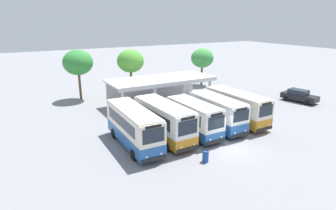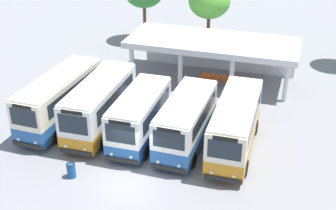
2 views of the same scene
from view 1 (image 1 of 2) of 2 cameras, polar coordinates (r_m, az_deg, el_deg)
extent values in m
plane|color=gray|center=(24.93, 12.36, -8.64)|extent=(180.00, 180.00, 0.00)
cylinder|color=black|center=(23.37, -2.12, -8.80)|extent=(0.24, 0.91, 0.90)
cylinder|color=black|center=(22.63, -6.90, -9.82)|extent=(0.24, 0.91, 0.90)
cylinder|color=black|center=(27.51, -6.69, -4.85)|extent=(0.24, 0.91, 0.90)
cylinder|color=black|center=(26.89, -10.80, -5.57)|extent=(0.24, 0.91, 0.90)
cube|color=#23569E|center=(24.86, -6.82, -6.09)|extent=(2.36, 7.98, 1.09)
cube|color=beige|center=(24.35, -6.93, -3.01)|extent=(2.36, 7.98, 1.76)
cube|color=beige|center=(24.05, -7.01, -0.90)|extent=(2.29, 7.74, 0.12)
cube|color=black|center=(21.70, -2.79, -10.73)|extent=(2.06, 0.15, 0.28)
cube|color=#1E2833|center=(20.94, -2.92, -6.13)|extent=(1.78, 0.09, 1.14)
cube|color=black|center=(20.67, -2.94, -4.32)|extent=(1.30, 0.08, 0.24)
cube|color=#1E2833|center=(24.80, -4.71, -2.44)|extent=(0.19, 6.35, 0.97)
cube|color=#1E2833|center=(24.08, -9.40, -3.22)|extent=(0.19, 6.35, 0.97)
sphere|color=#EAEACC|center=(21.80, -1.38, -9.67)|extent=(0.20, 0.20, 0.20)
sphere|color=#EAEACC|center=(21.35, -4.28, -10.32)|extent=(0.20, 0.20, 0.20)
cylinder|color=black|center=(24.93, 4.01, -7.14)|extent=(0.24, 0.91, 0.90)
cylinder|color=black|center=(23.87, -0.21, -8.23)|extent=(0.24, 0.91, 0.90)
cylinder|color=black|center=(28.56, -1.37, -3.91)|extent=(0.24, 0.91, 0.90)
cylinder|color=black|center=(27.64, -5.20, -4.70)|extent=(0.24, 0.91, 0.90)
cube|color=orange|center=(26.03, -0.85, -4.99)|extent=(2.42, 7.56, 1.01)
cube|color=silver|center=(25.53, -0.86, -2.00)|extent=(2.42, 7.56, 1.86)
cube|color=silver|center=(25.23, -0.87, 0.14)|extent=(2.35, 7.33, 0.12)
cube|color=black|center=(23.26, 3.93, -8.77)|extent=(2.12, 0.15, 0.28)
cube|color=#1E2833|center=(22.56, 3.96, -4.49)|extent=(1.83, 0.10, 1.21)
cube|color=black|center=(22.29, 4.00, -2.67)|extent=(1.34, 0.08, 0.24)
cube|color=#1E2833|center=(26.14, 1.11, -1.43)|extent=(0.20, 6.00, 1.03)
cube|color=#1E2833|center=(25.09, -3.15, -2.24)|extent=(0.20, 6.00, 1.03)
sphere|color=#EAEACC|center=(23.46, 5.17, -7.73)|extent=(0.20, 0.20, 0.20)
sphere|color=#EAEACC|center=(22.82, 2.66, -8.41)|extent=(0.20, 0.20, 0.20)
cylinder|color=black|center=(26.39, 9.45, -5.94)|extent=(0.24, 0.90, 0.90)
cylinder|color=black|center=(25.19, 5.83, -6.92)|extent=(0.24, 0.90, 0.90)
cylinder|color=black|center=(29.30, 4.45, -3.41)|extent=(0.24, 0.90, 0.90)
cylinder|color=black|center=(28.22, 1.02, -4.16)|extent=(0.24, 0.90, 0.90)
cube|color=#23569E|center=(27.09, 5.11, -4.26)|extent=(2.29, 6.45, 0.92)
cube|color=silver|center=(26.64, 5.18, -1.57)|extent=(2.29, 6.45, 1.75)
cube|color=silver|center=(26.36, 5.24, 0.36)|extent=(2.22, 6.26, 0.12)
cube|color=black|center=(24.87, 9.48, -7.21)|extent=(2.05, 0.14, 0.28)
cube|color=#1E2833|center=(24.27, 9.61, -3.49)|extent=(1.77, 0.09, 1.14)
cube|color=black|center=(24.03, 9.69, -1.90)|extent=(1.30, 0.08, 0.24)
cube|color=#1E2833|center=(27.31, 6.88, -1.05)|extent=(0.14, 5.13, 0.96)
cube|color=#1E2833|center=(26.11, 3.15, -1.79)|extent=(0.14, 5.13, 0.96)
sphere|color=#EAEACC|center=(25.12, 10.55, -6.25)|extent=(0.20, 0.20, 0.20)
sphere|color=#EAEACC|center=(24.40, 8.43, -6.85)|extent=(0.20, 0.20, 0.20)
cylinder|color=black|center=(28.23, 13.94, -4.67)|extent=(0.23, 0.90, 0.90)
cylinder|color=black|center=(26.92, 10.61, -5.53)|extent=(0.23, 0.90, 0.90)
cylinder|color=black|center=(31.17, 8.83, -2.30)|extent=(0.23, 0.90, 0.90)
cylinder|color=black|center=(29.99, 5.62, -2.95)|extent=(0.23, 0.90, 0.90)
cube|color=#23569E|center=(28.86, 9.70, -2.89)|extent=(2.31, 6.71, 1.12)
cube|color=white|center=(28.44, 9.83, -0.33)|extent=(2.31, 6.71, 1.58)
cube|color=white|center=(28.21, 9.91, 1.31)|extent=(2.24, 6.51, 0.12)
cube|color=black|center=(26.65, 14.15, -5.83)|extent=(2.10, 0.13, 0.28)
cube|color=#1E2833|center=(26.05, 14.37, -2.11)|extent=(1.81, 0.08, 1.02)
cube|color=black|center=(25.87, 14.46, -0.81)|extent=(1.33, 0.07, 0.24)
cube|color=#1E2833|center=(29.18, 11.40, 0.12)|extent=(0.12, 5.35, 0.87)
cube|color=#1E2833|center=(27.86, 7.94, -0.50)|extent=(0.12, 5.35, 0.87)
sphere|color=#EAEACC|center=(26.94, 15.14, -4.95)|extent=(0.20, 0.20, 0.20)
sphere|color=#EAEACC|center=(26.15, 13.20, -5.47)|extent=(0.20, 0.20, 0.20)
cylinder|color=black|center=(30.38, 17.85, -3.46)|extent=(0.24, 0.90, 0.90)
cylinder|color=black|center=(28.91, 15.08, -4.25)|extent=(0.24, 0.90, 0.90)
cylinder|color=black|center=(33.48, 11.83, -1.11)|extent=(0.24, 0.90, 0.90)
cylinder|color=black|center=(32.16, 9.07, -1.71)|extent=(0.24, 0.90, 0.90)
cube|color=orange|center=(31.02, 13.39, -1.76)|extent=(2.34, 7.70, 1.06)
cube|color=beige|center=(30.63, 13.56, 0.68)|extent=(2.34, 7.70, 1.68)
cube|color=beige|center=(30.39, 13.68, 2.32)|extent=(2.27, 7.47, 0.12)
cube|color=black|center=(28.70, 18.67, -4.57)|extent=(2.08, 0.14, 0.28)
cube|color=#1E2833|center=(28.15, 18.94, -1.09)|extent=(1.80, 0.08, 1.10)
cube|color=black|center=(27.96, 19.07, 0.22)|extent=(1.31, 0.07, 0.24)
cube|color=#1E2833|center=(31.43, 14.87, 1.09)|extent=(0.16, 6.13, 0.93)
cube|color=#1E2833|center=(29.95, 11.94, 0.53)|extent=(0.16, 6.13, 0.93)
sphere|color=#EAEACC|center=(29.04, 19.49, -3.75)|extent=(0.20, 0.20, 0.20)
sphere|color=#EAEACC|center=(28.17, 17.91, -4.23)|extent=(0.20, 0.20, 0.20)
cylinder|color=black|center=(41.87, 26.88, 0.82)|extent=(0.30, 0.66, 0.64)
cylinder|color=black|center=(40.37, 25.96, 0.40)|extent=(0.30, 0.66, 0.64)
cylinder|color=black|center=(42.93, 23.47, 1.61)|extent=(0.30, 0.66, 0.64)
cylinder|color=black|center=(41.48, 22.45, 1.23)|extent=(0.30, 0.66, 0.64)
cube|color=black|center=(41.55, 24.73, 1.49)|extent=(2.60, 4.77, 0.70)
cube|color=#1E2833|center=(41.49, 24.56, 2.42)|extent=(1.92, 2.59, 0.60)
cylinder|color=silver|center=(32.15, -8.97, 0.43)|extent=(0.36, 0.36, 3.20)
cylinder|color=silver|center=(33.70, -2.59, 1.40)|extent=(0.36, 0.36, 3.20)
cylinder|color=silver|center=(35.65, 3.17, 2.25)|extent=(0.36, 0.36, 3.20)
cylinder|color=silver|center=(37.92, 8.29, 2.98)|extent=(0.36, 0.36, 3.20)
cube|color=silver|center=(38.55, -3.06, 3.37)|extent=(12.86, 0.20, 3.20)
cube|color=silver|center=(36.11, -1.38, 5.23)|extent=(13.36, 5.50, 0.20)
cube|color=silver|center=(33.86, 0.80, 4.03)|extent=(13.36, 0.10, 0.28)
cylinder|color=slate|center=(35.84, -0.85, 0.06)|extent=(0.03, 0.03, 0.44)
cylinder|color=slate|center=(35.67, -1.34, -0.02)|extent=(0.03, 0.03, 0.44)
cylinder|color=slate|center=(36.13, -1.12, 0.20)|extent=(0.03, 0.03, 0.44)
cylinder|color=slate|center=(35.97, -1.61, 0.12)|extent=(0.03, 0.03, 0.44)
cube|color=#D85919|center=(35.83, -1.23, 0.45)|extent=(0.44, 0.44, 0.04)
cube|color=#D85919|center=(35.95, -1.39, 0.84)|extent=(0.44, 0.04, 0.40)
cylinder|color=slate|center=(36.12, -0.07, 0.19)|extent=(0.03, 0.03, 0.44)
cylinder|color=slate|center=(35.95, -0.56, 0.11)|extent=(0.03, 0.03, 0.44)
cylinder|color=slate|center=(36.41, -0.35, 0.33)|extent=(0.03, 0.03, 0.44)
cylinder|color=slate|center=(36.24, -0.84, 0.25)|extent=(0.03, 0.03, 0.44)
cube|color=#D85919|center=(36.11, -0.46, 0.59)|extent=(0.44, 0.44, 0.04)
cube|color=#D85919|center=(36.23, -0.61, 0.97)|extent=(0.44, 0.04, 0.40)
cylinder|color=slate|center=(36.34, 0.75, 0.30)|extent=(0.03, 0.03, 0.44)
cylinder|color=slate|center=(36.17, 0.27, 0.22)|extent=(0.03, 0.03, 0.44)
cylinder|color=slate|center=(36.63, 0.47, 0.43)|extent=(0.03, 0.03, 0.44)
cylinder|color=slate|center=(36.46, -0.01, 0.36)|extent=(0.03, 0.03, 0.44)
cube|color=#D85919|center=(36.34, 0.37, 0.69)|extent=(0.44, 0.44, 0.04)
cube|color=#D85919|center=(36.45, 0.21, 1.07)|extent=(0.44, 0.04, 0.40)
cylinder|color=slate|center=(36.67, 1.47, 0.44)|extent=(0.03, 0.03, 0.44)
cylinder|color=slate|center=(36.49, 1.00, 0.37)|extent=(0.03, 0.03, 0.44)
cylinder|color=slate|center=(36.96, 1.18, 0.58)|extent=(0.03, 0.03, 0.44)
cylinder|color=slate|center=(36.78, 0.72, 0.50)|extent=(0.03, 0.03, 0.44)
cube|color=#D85919|center=(36.66, 1.10, 0.83)|extent=(0.44, 0.44, 0.04)
cube|color=#D85919|center=(36.77, 0.94, 1.21)|extent=(0.44, 0.04, 0.40)
cylinder|color=slate|center=(36.98, 2.20, 0.58)|extent=(0.03, 0.03, 0.44)
cylinder|color=slate|center=(36.80, 1.73, 0.50)|extent=(0.03, 0.03, 0.44)
cylinder|color=slate|center=(37.27, 1.91, 0.71)|extent=(0.03, 0.03, 0.44)
cylinder|color=slate|center=(37.09, 1.45, 0.64)|extent=(0.03, 0.03, 0.44)
cube|color=#D85919|center=(36.97, 1.82, 0.97)|extent=(0.44, 0.44, 0.04)
cube|color=#D85919|center=(37.08, 1.66, 1.34)|extent=(0.44, 0.04, 0.40)
cylinder|color=brown|center=(40.85, -7.32, 4.27)|extent=(0.32, 0.32, 3.56)
ellipsoid|color=#4C9933|center=(40.29, -7.49, 8.68)|extent=(3.71, 3.71, 3.16)
cylinder|color=brown|center=(47.65, 6.73, 5.80)|extent=(0.32, 0.32, 3.09)
ellipsoid|color=green|center=(47.19, 6.85, 9.27)|extent=(3.64, 3.64, 3.09)
cylinder|color=brown|center=(40.37, -17.12, 3.53)|extent=(0.32, 0.32, 3.58)
ellipsoid|color=#338438|center=(39.79, -17.53, 8.09)|extent=(3.90, 3.90, 3.32)
cylinder|color=#19478C|center=(22.44, 7.48, -10.17)|extent=(0.48, 0.48, 0.85)
torus|color=black|center=(22.24, 7.53, -9.15)|extent=(0.49, 0.49, 0.06)
camera|label=2|loc=(24.24, 69.74, 17.51)|focal=48.52mm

